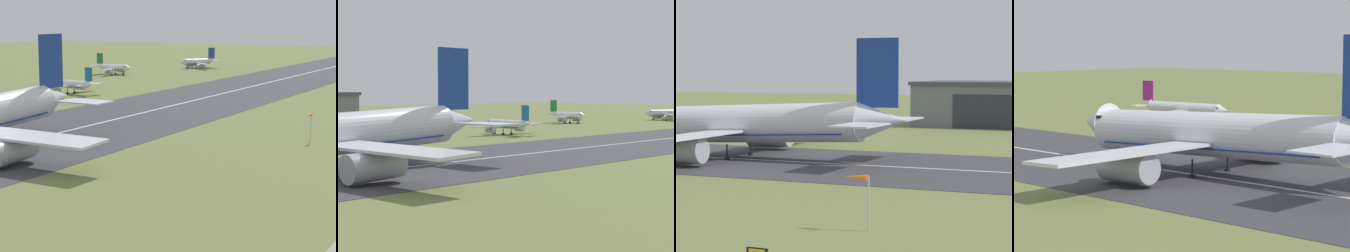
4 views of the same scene
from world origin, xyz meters
The scene contains 2 objects.
airplane_landing centered at (-44.47, 103.30, 5.50)m, with size 56.66×58.16×19.47m.
airplane_parked_far_east centered at (-97.86, 154.62, 3.11)m, with size 24.99×19.34×9.37m.
Camera 4 is at (26.85, 19.63, 18.58)m, focal length 85.00 mm.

